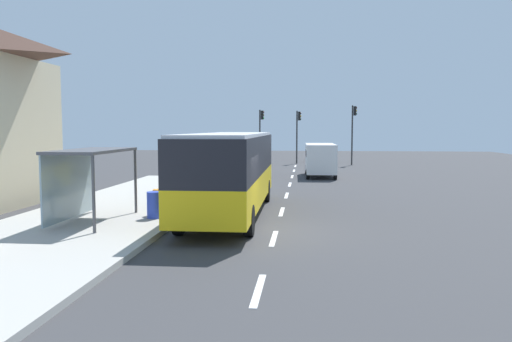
{
  "coord_description": "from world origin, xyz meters",
  "views": [
    {
      "loc": [
        1.23,
        -16.29,
        3.4
      ],
      "look_at": [
        -1.0,
        5.94,
        1.5
      ],
      "focal_mm": 35.31,
      "sensor_mm": 36.0,
      "label": 1
    }
  ],
  "objects": [
    {
      "name": "ground_plane",
      "position": [
        0.0,
        14.0,
        -0.02
      ],
      "size": [
        56.0,
        92.0,
        0.04
      ],
      "primitive_type": "cube",
      "color": "#38383A"
    },
    {
      "name": "sidewalk_platform",
      "position": [
        -6.4,
        2.0,
        0.09
      ],
      "size": [
        6.2,
        30.0,
        0.18
      ],
      "primitive_type": "cube",
      "color": "#ADAAA3",
      "rests_on": "ground"
    },
    {
      "name": "lane_stripe_seg_0",
      "position": [
        0.25,
        -6.0,
        0.01
      ],
      "size": [
        0.16,
        2.2,
        0.01
      ],
      "primitive_type": "cube",
      "color": "silver",
      "rests_on": "ground"
    },
    {
      "name": "lane_stripe_seg_1",
      "position": [
        0.25,
        -1.0,
        0.01
      ],
      "size": [
        0.16,
        2.2,
        0.01
      ],
      "primitive_type": "cube",
      "color": "silver",
      "rests_on": "ground"
    },
    {
      "name": "lane_stripe_seg_2",
      "position": [
        0.25,
        4.0,
        0.01
      ],
      "size": [
        0.16,
        2.2,
        0.01
      ],
      "primitive_type": "cube",
      "color": "silver",
      "rests_on": "ground"
    },
    {
      "name": "lane_stripe_seg_3",
      "position": [
        0.25,
        9.0,
        0.01
      ],
      "size": [
        0.16,
        2.2,
        0.01
      ],
      "primitive_type": "cube",
      "color": "silver",
      "rests_on": "ground"
    },
    {
      "name": "lane_stripe_seg_4",
      "position": [
        0.25,
        14.0,
        0.01
      ],
      "size": [
        0.16,
        2.2,
        0.01
      ],
      "primitive_type": "cube",
      "color": "silver",
      "rests_on": "ground"
    },
    {
      "name": "lane_stripe_seg_5",
      "position": [
        0.25,
        19.0,
        0.01
      ],
      "size": [
        0.16,
        2.2,
        0.01
      ],
      "primitive_type": "cube",
      "color": "silver",
      "rests_on": "ground"
    },
    {
      "name": "lane_stripe_seg_6",
      "position": [
        0.25,
        24.0,
        0.01
      ],
      "size": [
        0.16,
        2.2,
        0.01
      ],
      "primitive_type": "cube",
      "color": "silver",
      "rests_on": "ground"
    },
    {
      "name": "lane_stripe_seg_7",
      "position": [
        0.25,
        29.0,
        0.01
      ],
      "size": [
        0.16,
        2.2,
        0.01
      ],
      "primitive_type": "cube",
      "color": "silver",
      "rests_on": "ground"
    },
    {
      "name": "bus",
      "position": [
        -1.71,
        2.97,
        1.84
      ],
      "size": [
        2.6,
        11.03,
        3.21
      ],
      "color": "yellow",
      "rests_on": "ground"
    },
    {
      "name": "white_van",
      "position": [
        2.2,
        19.29,
        1.34
      ],
      "size": [
        2.12,
        5.24,
        2.3
      ],
      "color": "white",
      "rests_on": "ground"
    },
    {
      "name": "sedan_near",
      "position": [
        2.3,
        35.21,
        0.79
      ],
      "size": [
        1.95,
        4.45,
        1.52
      ],
      "color": "#B7B7BC",
      "rests_on": "ground"
    },
    {
      "name": "recycling_bin_blue",
      "position": [
        -4.2,
        1.16,
        0.66
      ],
      "size": [
        0.52,
        0.52,
        0.95
      ],
      "primitive_type": "cylinder",
      "color": "blue",
      "rests_on": "sidewalk_platform"
    },
    {
      "name": "recycling_bin_orange",
      "position": [
        -4.2,
        1.86,
        0.66
      ],
      "size": [
        0.52,
        0.52,
        0.95
      ],
      "primitive_type": "cylinder",
      "color": "orange",
      "rests_on": "sidewalk_platform"
    },
    {
      "name": "traffic_light_near_side",
      "position": [
        5.49,
        30.69,
        3.62
      ],
      "size": [
        0.49,
        0.28,
        5.49
      ],
      "color": "#2D2D2D",
      "rests_on": "ground"
    },
    {
      "name": "traffic_light_far_side",
      "position": [
        -3.1,
        31.49,
        3.41
      ],
      "size": [
        0.49,
        0.28,
        5.15
      ],
      "color": "#2D2D2D",
      "rests_on": "ground"
    },
    {
      "name": "traffic_light_median",
      "position": [
        0.4,
        32.29,
        3.36
      ],
      "size": [
        0.49,
        0.28,
        5.07
      ],
      "color": "#2D2D2D",
      "rests_on": "ground"
    },
    {
      "name": "bus_shelter",
      "position": [
        -6.41,
        0.32,
        2.1
      ],
      "size": [
        1.8,
        4.0,
        2.5
      ],
      "color": "#4C4C51",
      "rests_on": "sidewalk_platform"
    }
  ]
}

